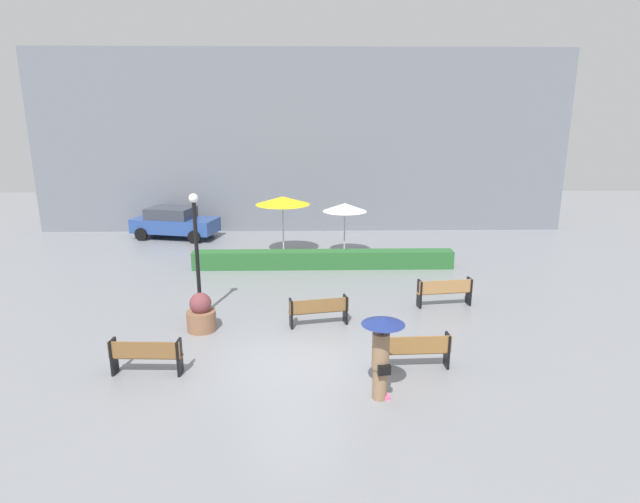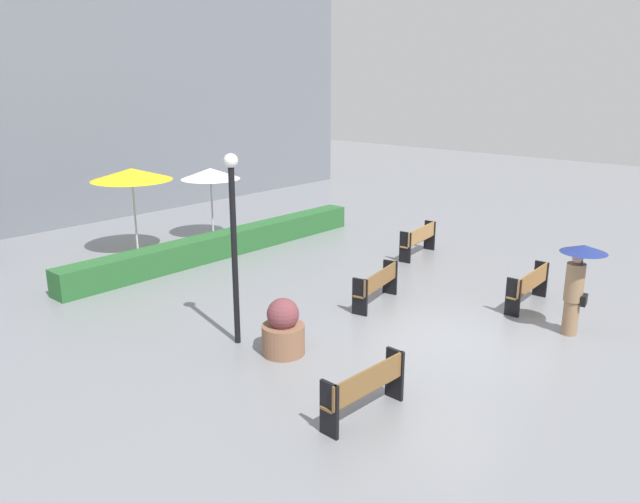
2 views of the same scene
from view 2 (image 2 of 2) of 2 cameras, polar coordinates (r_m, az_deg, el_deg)
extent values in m
plane|color=gray|center=(13.23, 12.07, -7.96)|extent=(60.00, 60.00, 0.00)
cube|color=#9E7242|center=(18.91, 8.96, 0.99)|extent=(1.85, 0.49, 0.04)
cube|color=#9E7242|center=(18.80, 9.40, 1.62)|extent=(1.82, 0.28, 0.43)
cube|color=black|center=(18.16, 7.87, 0.38)|extent=(0.11, 0.36, 0.92)
cube|color=black|center=(19.66, 10.08, 1.49)|extent=(0.11, 0.36, 0.92)
cube|color=brown|center=(14.81, 5.09, -3.21)|extent=(1.80, 0.61, 0.04)
cube|color=brown|center=(14.67, 5.66, -2.49)|extent=(1.75, 0.38, 0.41)
cube|color=black|center=(14.10, 3.70, -4.21)|extent=(0.13, 0.38, 0.87)
cube|color=black|center=(15.51, 6.48, -2.38)|extent=(0.13, 0.38, 0.87)
cube|color=brown|center=(10.11, 3.98, -12.64)|extent=(1.74, 0.32, 0.04)
cube|color=brown|center=(9.92, 4.65, -11.73)|extent=(1.73, 0.11, 0.42)
cube|color=black|center=(9.57, 0.86, -14.38)|extent=(0.07, 0.35, 0.89)
cube|color=black|center=(10.66, 6.90, -11.15)|extent=(0.07, 0.35, 0.89)
cube|color=olive|center=(15.44, 18.52, -3.23)|extent=(1.84, 0.32, 0.04)
cube|color=olive|center=(15.32, 19.07, -2.48)|extent=(1.83, 0.12, 0.44)
cube|color=black|center=(14.67, 17.38, -4.07)|extent=(0.07, 0.34, 0.89)
cube|color=black|center=(16.20, 19.68, -2.39)|extent=(0.07, 0.34, 0.89)
cylinder|color=#8C6B4C|center=(14.10, 22.11, -5.66)|extent=(0.32, 0.32, 0.75)
cube|color=#F2598C|center=(14.27, 22.01, -6.83)|extent=(0.36, 0.31, 0.08)
cylinder|color=#8C6B4C|center=(13.85, 22.44, -2.64)|extent=(0.38, 0.38, 0.81)
sphere|color=tan|center=(13.70, 22.66, -0.61)|extent=(0.21, 0.21, 0.21)
cube|color=black|center=(13.95, 23.19, -4.14)|extent=(0.29, 0.15, 0.22)
cylinder|color=black|center=(13.75, 22.97, -1.57)|extent=(0.02, 0.02, 0.90)
cone|color=navy|center=(13.63, 23.18, 0.23)|extent=(0.94, 0.94, 0.16)
cylinder|color=brown|center=(12.25, -3.40, -8.09)|extent=(0.84, 0.84, 0.60)
sphere|color=brown|center=(12.04, -3.44, -5.78)|extent=(0.63, 0.63, 0.63)
cylinder|color=black|center=(12.32, -7.89, -0.61)|extent=(0.12, 0.12, 3.61)
sphere|color=white|center=(11.92, -8.24, 8.30)|extent=(0.28, 0.28, 0.28)
cylinder|color=silver|center=(19.44, -16.71, 3.24)|extent=(0.06, 0.06, 2.47)
cone|color=yellow|center=(19.22, -17.00, 6.83)|extent=(2.38, 2.38, 0.35)
cylinder|color=silver|center=(20.75, -9.94, 4.08)|extent=(0.06, 0.06, 2.21)
cone|color=white|center=(20.56, -10.08, 7.10)|extent=(1.92, 1.92, 0.35)
cube|color=#28602D|center=(18.98, -8.83, 0.71)|extent=(10.63, 0.70, 0.72)
cube|color=slate|center=(24.28, -22.94, 13.31)|extent=(28.00, 1.20, 9.38)
camera|label=1|loc=(12.64, 72.44, 8.93)|focal=28.98mm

